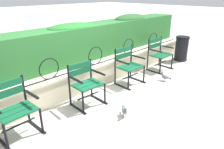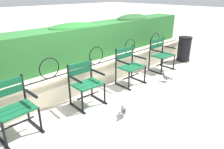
# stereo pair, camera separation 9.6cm
# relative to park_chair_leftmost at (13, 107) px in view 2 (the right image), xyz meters

# --- Properties ---
(ground_plane) EXTENTS (60.00, 60.00, 0.00)m
(ground_plane) POSITION_rel_park_chair_leftmost_xyz_m (1.86, -0.41, -0.47)
(ground_plane) COLOR #BCB7AD
(stone_wall) EXTENTS (8.23, 0.41, 0.54)m
(stone_wall) POSITION_rel_park_chair_leftmost_xyz_m (1.86, 0.50, -0.19)
(stone_wall) COLOR beige
(stone_wall) RESTS_ON ground
(iron_arch_fence) EXTENTS (7.68, 0.02, 0.42)m
(iron_arch_fence) POSITION_rel_park_chair_leftmost_xyz_m (1.54, 0.43, 0.25)
(iron_arch_fence) COLOR black
(iron_arch_fence) RESTS_ON stone_wall
(hedge_row) EXTENTS (8.07, 0.70, 0.95)m
(hedge_row) POSITION_rel_park_chair_leftmost_xyz_m (1.90, 1.03, 0.52)
(hedge_row) COLOR #2D7033
(hedge_row) RESTS_ON stone_wall
(park_chair_leftmost) EXTENTS (0.60, 0.54, 0.88)m
(park_chair_leftmost) POSITION_rel_park_chair_leftmost_xyz_m (0.00, 0.00, 0.00)
(park_chair_leftmost) COLOR #145B38
(park_chair_leftmost) RESTS_ON ground
(park_chair_centre_left) EXTENTS (0.60, 0.55, 0.84)m
(park_chair_centre_left) POSITION_rel_park_chair_leftmost_xyz_m (1.37, -0.04, -0.01)
(park_chair_centre_left) COLOR #145B38
(park_chair_centre_left) RESTS_ON ground
(park_chair_centre_right) EXTENTS (0.63, 0.54, 0.89)m
(park_chair_centre_right) POSITION_rel_park_chair_leftmost_xyz_m (2.73, 0.00, 0.00)
(park_chair_centre_right) COLOR #145B38
(park_chair_centre_right) RESTS_ON ground
(park_chair_rightmost) EXTENTS (0.66, 0.55, 0.89)m
(park_chair_rightmost) POSITION_rel_park_chair_leftmost_xyz_m (4.10, -0.01, 0.01)
(park_chair_rightmost) COLOR #145B38
(park_chair_rightmost) RESTS_ON ground
(pigeon_near_chairs) EXTENTS (0.22, 0.24, 0.22)m
(pigeon_near_chairs) POSITION_rel_park_chair_leftmost_xyz_m (1.56, -0.89, -0.36)
(pigeon_near_chairs) COLOR gray
(pigeon_near_chairs) RESTS_ON ground
(pigeon_far_side) EXTENTS (0.11, 0.29, 0.22)m
(pigeon_far_side) POSITION_rel_park_chair_leftmost_xyz_m (3.47, -0.61, -0.36)
(pigeon_far_side) COLOR gray
(pigeon_far_side) RESTS_ON ground
(trash_bin) EXTENTS (0.44, 0.44, 0.78)m
(trash_bin) POSITION_rel_park_chair_leftmost_xyz_m (5.33, -0.09, -0.10)
(trash_bin) COLOR black
(trash_bin) RESTS_ON ground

